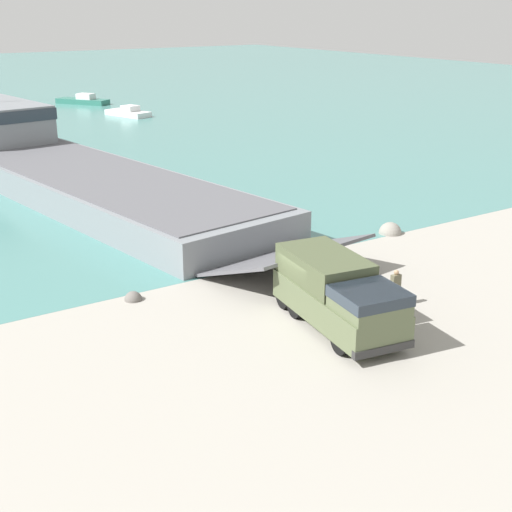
{
  "coord_description": "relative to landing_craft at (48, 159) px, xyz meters",
  "views": [
    {
      "loc": [
        -17.49,
        -22.54,
        12.6
      ],
      "look_at": [
        -0.49,
        3.24,
        1.69
      ],
      "focal_mm": 50.0,
      "sensor_mm": 36.0,
      "label": 1
    }
  ],
  "objects": [
    {
      "name": "military_truck",
      "position": [
        1.67,
        -31.85,
        -0.24
      ],
      "size": [
        3.64,
        7.22,
        2.83
      ],
      "rotation": [
        0.0,
        0.0,
        -1.73
      ],
      "color": "#566042",
      "rests_on": "ground_plane"
    },
    {
      "name": "ground_plane",
      "position": [
        1.58,
        -29.87,
        -1.75
      ],
      "size": [
        240.0,
        240.0,
        0.0
      ],
      "primitive_type": "plane",
      "color": "#9E998E"
    },
    {
      "name": "shoreline_rock_b",
      "position": [
        12.38,
        -23.74,
        -1.75
      ],
      "size": [
        0.97,
        0.97,
        0.97
      ],
      "primitive_type": "sphere",
      "color": "gray",
      "rests_on": "ground_plane"
    },
    {
      "name": "soldier_on_ramp",
      "position": [
        5.22,
        -31.52,
        -0.78
      ],
      "size": [
        0.45,
        0.26,
        1.68
      ],
      "rotation": [
        0.0,
        0.0,
        4.67
      ],
      "color": "#6B664C",
      "rests_on": "ground_plane"
    },
    {
      "name": "landing_craft",
      "position": [
        0.0,
        0.0,
        0.0
      ],
      "size": [
        13.86,
        45.0,
        7.38
      ],
      "rotation": [
        0.0,
        0.0,
        0.13
      ],
      "color": "gray",
      "rests_on": "ground_plane"
    },
    {
      "name": "shoreline_rock_a",
      "position": [
        12.46,
        -23.62,
        -1.75
      ],
      "size": [
        1.33,
        1.33,
        1.33
      ],
      "primitive_type": "sphere",
      "color": "gray",
      "rests_on": "ground_plane"
    },
    {
      "name": "moored_boat_b",
      "position": [
        18.79,
        28.07,
        -1.33
      ],
      "size": [
        3.97,
        6.35,
        1.27
      ],
      "rotation": [
        0.0,
        0.0,
        0.3
      ],
      "color": "white",
      "rests_on": "ground_plane"
    },
    {
      "name": "moored_boat_a",
      "position": [
        18.21,
        41.64,
        -1.28
      ],
      "size": [
        5.88,
        7.27,
        1.4
      ],
      "rotation": [
        0.0,
        0.0,
        0.6
      ],
      "color": "#2D7060",
      "rests_on": "ground_plane"
    },
    {
      "name": "shoreline_rock_c",
      "position": [
        -4.19,
        -24.55,
        -1.75
      ],
      "size": [
        0.81,
        0.81,
        0.81
      ],
      "primitive_type": "sphere",
      "color": "#66605B",
      "rests_on": "ground_plane"
    }
  ]
}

